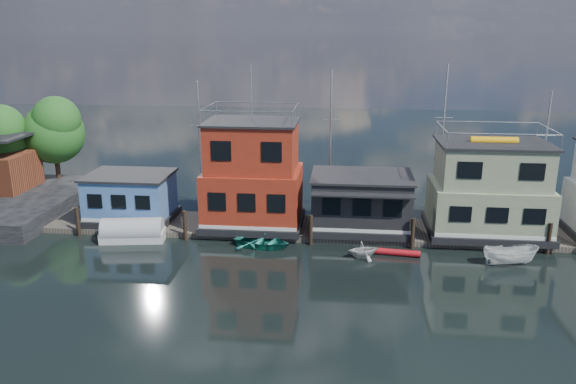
# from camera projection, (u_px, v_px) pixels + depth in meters

# --- Properties ---
(ground) EXTENTS (160.00, 160.00, 0.00)m
(ground) POSITION_uv_depth(u_px,v_px,m) (373.00, 310.00, 30.27)
(ground) COLOR black
(ground) RESTS_ON ground
(dock) EXTENTS (48.00, 5.00, 0.40)m
(dock) POSITION_uv_depth(u_px,v_px,m) (367.00, 230.00, 41.68)
(dock) COLOR #595147
(dock) RESTS_ON ground
(houseboat_blue) EXTENTS (6.40, 4.90, 3.66)m
(houseboat_blue) POSITION_uv_depth(u_px,v_px,m) (131.00, 197.00, 42.90)
(houseboat_blue) COLOR black
(houseboat_blue) RESTS_ON dock
(houseboat_red) EXTENTS (7.40, 5.90, 11.86)m
(houseboat_red) POSITION_uv_depth(u_px,v_px,m) (253.00, 177.00, 41.43)
(houseboat_red) COLOR black
(houseboat_red) RESTS_ON dock
(houseboat_dark) EXTENTS (7.40, 6.10, 4.06)m
(houseboat_dark) POSITION_uv_depth(u_px,v_px,m) (361.00, 202.00, 41.09)
(houseboat_dark) COLOR black
(houseboat_dark) RESTS_ON dock
(houseboat_green) EXTENTS (8.40, 5.90, 7.03)m
(houseboat_green) POSITION_uv_depth(u_px,v_px,m) (489.00, 190.00, 39.89)
(houseboat_green) COLOR black
(houseboat_green) RESTS_ON dock
(pilings) EXTENTS (42.28, 0.28, 2.20)m
(pilings) POSITION_uv_depth(u_px,v_px,m) (364.00, 232.00, 38.78)
(pilings) COLOR #2D2116
(pilings) RESTS_ON ground
(background_masts) EXTENTS (36.40, 0.16, 12.00)m
(background_masts) POSITION_uv_depth(u_px,v_px,m) (426.00, 145.00, 45.43)
(background_masts) COLOR silver
(background_masts) RESTS_ON ground
(shore) EXTENTS (12.40, 15.72, 8.24)m
(shore) POSITION_uv_depth(u_px,v_px,m) (2.00, 164.00, 47.45)
(shore) COLOR black
(shore) RESTS_ON ground
(tarp_runabout) EXTENTS (4.67, 2.41, 1.81)m
(tarp_runabout) POSITION_uv_depth(u_px,v_px,m) (133.00, 232.00, 40.04)
(tarp_runabout) COLOR silver
(tarp_runabout) RESTS_ON ground
(dinghy_white) EXTENTS (2.72, 2.54, 1.15)m
(dinghy_white) POSITION_uv_depth(u_px,v_px,m) (363.00, 249.00, 37.09)
(dinghy_white) COLOR beige
(dinghy_white) RESTS_ON ground
(dinghy_teal) EXTENTS (4.60, 3.79, 0.83)m
(dinghy_teal) POSITION_uv_depth(u_px,v_px,m) (262.00, 241.00, 38.96)
(dinghy_teal) COLOR teal
(dinghy_teal) RESTS_ON ground
(motorboat) EXTENTS (3.58, 1.54, 1.35)m
(motorboat) POSITION_uv_depth(u_px,v_px,m) (510.00, 255.00, 35.88)
(motorboat) COLOR white
(motorboat) RESTS_ON ground
(red_kayak) EXTENTS (3.08, 0.77, 0.45)m
(red_kayak) POSITION_uv_depth(u_px,v_px,m) (397.00, 252.00, 37.51)
(red_kayak) COLOR #B5131A
(red_kayak) RESTS_ON ground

